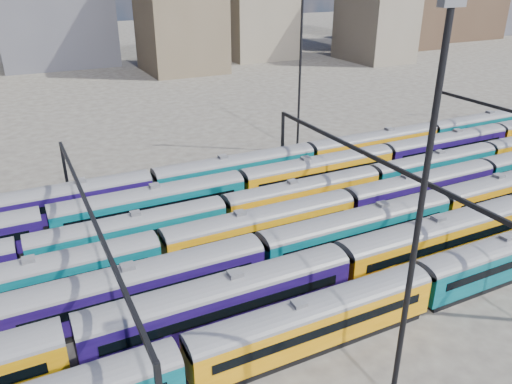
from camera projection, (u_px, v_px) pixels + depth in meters
name	position (u px, v px, depth m)	size (l,w,h in m)	color
ground	(291.00, 239.00, 53.59)	(500.00, 500.00, 0.00)	#3E3A34
rake_0	(420.00, 282.00, 41.71)	(124.41, 3.03, 5.11)	black
rake_1	(221.00, 298.00, 39.22)	(158.78, 3.31, 5.60)	black
rake_2	(259.00, 252.00, 45.73)	(132.38, 3.23, 5.44)	black
rake_3	(347.00, 204.00, 55.32)	(127.68, 3.11, 5.25)	black
rake_4	(303.00, 193.00, 58.39)	(101.11, 2.96, 4.98)	black
rake_5	(241.00, 184.00, 60.04)	(132.19, 3.22, 5.44)	black
rake_6	(236.00, 168.00, 64.77)	(111.29, 3.26, 5.50)	black
gantry_1	(92.00, 222.00, 42.67)	(0.35, 40.35, 8.03)	black
gantry_2	(372.00, 166.00, 54.86)	(0.35, 40.35, 8.03)	black
mast_2	(419.00, 217.00, 27.86)	(1.40, 0.50, 25.60)	black
mast_3	(300.00, 62.00, 73.52)	(1.40, 0.50, 25.60)	black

